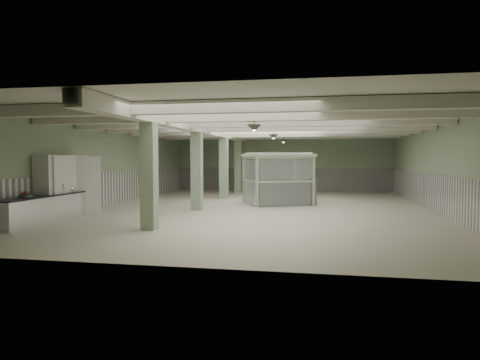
% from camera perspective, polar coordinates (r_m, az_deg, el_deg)
% --- Properties ---
extents(floor, '(20.00, 20.00, 0.00)m').
position_cam_1_polar(floor, '(18.25, 2.72, -3.78)').
color(floor, beige).
rests_on(floor, ground).
extents(ceiling, '(14.00, 20.00, 0.02)m').
position_cam_1_polar(ceiling, '(18.18, 2.75, 7.56)').
color(ceiling, silver).
rests_on(ceiling, wall_back).
extents(wall_back, '(14.00, 0.02, 3.60)m').
position_cam_1_polar(wall_back, '(28.07, 5.54, 2.27)').
color(wall_back, '#91A080').
rests_on(wall_back, floor).
extents(wall_front, '(14.00, 0.02, 3.60)m').
position_cam_1_polar(wall_front, '(8.34, -6.75, 0.55)').
color(wall_front, '#91A080').
rests_on(wall_front, floor).
extents(wall_left, '(0.02, 20.00, 3.60)m').
position_cam_1_polar(wall_left, '(20.31, -17.24, 1.87)').
color(wall_left, '#91A080').
rests_on(wall_left, floor).
extents(wall_right, '(0.02, 20.00, 3.60)m').
position_cam_1_polar(wall_right, '(18.51, 24.74, 1.63)').
color(wall_right, '#91A080').
rests_on(wall_right, floor).
extents(wainscot_left, '(0.05, 19.90, 1.50)m').
position_cam_1_polar(wainscot_left, '(20.34, -17.13, -1.09)').
color(wainscot_left, white).
rests_on(wainscot_left, floor).
extents(wainscot_right, '(0.05, 19.90, 1.50)m').
position_cam_1_polar(wainscot_right, '(18.56, 24.59, -1.61)').
color(wainscot_right, white).
rests_on(wainscot_right, floor).
extents(wainscot_back, '(13.90, 0.05, 1.50)m').
position_cam_1_polar(wainscot_back, '(28.07, 5.53, 0.12)').
color(wainscot_back, white).
rests_on(wainscot_back, floor).
extents(girder, '(0.45, 19.90, 0.40)m').
position_cam_1_polar(girder, '(18.67, -4.93, 6.76)').
color(girder, beige).
rests_on(girder, ceiling).
extents(beam_a, '(13.90, 0.35, 0.32)m').
position_cam_1_polar(beam_a, '(10.82, -2.79, 9.72)').
color(beam_a, beige).
rests_on(beam_a, ceiling).
extents(beam_b, '(13.90, 0.35, 0.32)m').
position_cam_1_polar(beam_b, '(13.25, -0.26, 8.49)').
color(beam_b, beige).
rests_on(beam_b, ceiling).
extents(beam_c, '(13.90, 0.35, 0.32)m').
position_cam_1_polar(beam_c, '(15.70, 1.48, 7.63)').
color(beam_c, beige).
rests_on(beam_c, ceiling).
extents(beam_d, '(13.90, 0.35, 0.32)m').
position_cam_1_polar(beam_d, '(18.17, 2.74, 7.00)').
color(beam_d, beige).
rests_on(beam_d, ceiling).
extents(beam_e, '(13.90, 0.35, 0.32)m').
position_cam_1_polar(beam_e, '(20.64, 3.70, 6.51)').
color(beam_e, beige).
rests_on(beam_e, ceiling).
extents(beam_f, '(13.90, 0.35, 0.32)m').
position_cam_1_polar(beam_f, '(23.12, 4.46, 6.13)').
color(beam_f, beige).
rests_on(beam_f, ceiling).
extents(beam_g, '(13.90, 0.35, 0.32)m').
position_cam_1_polar(beam_g, '(25.61, 5.06, 5.82)').
color(beam_g, beige).
rests_on(beam_g, ceiling).
extents(column_a, '(0.42, 0.42, 3.60)m').
position_cam_1_polar(column_a, '(12.96, -12.03, 1.37)').
color(column_a, '#90A887').
rests_on(column_a, floor).
extents(column_b, '(0.42, 0.42, 3.60)m').
position_cam_1_polar(column_b, '(17.68, -5.78, 1.84)').
color(column_b, '#90A887').
rests_on(column_b, floor).
extents(column_c, '(0.42, 0.42, 3.60)m').
position_cam_1_polar(column_c, '(22.52, -2.18, 2.10)').
color(column_c, '#90A887').
rests_on(column_c, floor).
extents(column_d, '(0.42, 0.42, 3.60)m').
position_cam_1_polar(column_d, '(26.43, -0.26, 2.23)').
color(column_d, '#90A887').
rests_on(column_d, floor).
extents(pendant_front, '(0.44, 0.44, 0.22)m').
position_cam_1_polar(pendant_front, '(13.14, 1.90, 6.91)').
color(pendant_front, '#313E2E').
rests_on(pendant_front, ceiling).
extents(pendant_mid, '(0.44, 0.44, 0.22)m').
position_cam_1_polar(pendant_mid, '(18.58, 4.49, 5.76)').
color(pendant_mid, '#313E2E').
rests_on(pendant_mid, ceiling).
extents(pendant_back, '(0.44, 0.44, 0.22)m').
position_cam_1_polar(pendant_back, '(23.55, 5.80, 5.17)').
color(pendant_back, '#313E2E').
rests_on(pendant_back, ceiling).
extents(prep_counter, '(0.86, 4.93, 0.91)m').
position_cam_1_polar(prep_counter, '(15.93, -24.03, -3.36)').
color(prep_counter, silver).
rests_on(prep_counter, floor).
extents(pitcher_near, '(0.22, 0.25, 0.28)m').
position_cam_1_polar(pitcher_near, '(17.30, -20.26, -0.87)').
color(pitcher_near, silver).
rests_on(pitcher_near, prep_counter).
extents(pitcher_far, '(0.29, 0.30, 0.30)m').
position_cam_1_polar(pitcher_far, '(16.67, -21.63, -1.00)').
color(pitcher_far, silver).
rests_on(pitcher_far, prep_counter).
extents(veg_colander, '(0.50, 0.50, 0.20)m').
position_cam_1_polar(veg_colander, '(14.94, -26.74, -1.75)').
color(veg_colander, '#3D3D42').
rests_on(veg_colander, prep_counter).
extents(orange_bowl, '(0.30, 0.30, 0.09)m').
position_cam_1_polar(orange_bowl, '(16.89, -21.21, -1.30)').
color(orange_bowl, '#B2B2B7').
rests_on(orange_bowl, prep_counter).
extents(walkin_cooler, '(1.12, 2.50, 2.29)m').
position_cam_1_polar(walkin_cooler, '(16.70, -22.48, -0.69)').
color(walkin_cooler, silver).
rests_on(walkin_cooler, floor).
extents(guard_booth, '(3.65, 3.44, 2.39)m').
position_cam_1_polar(guard_booth, '(19.95, 5.01, 1.43)').
color(guard_booth, '#A9BE98').
rests_on(guard_booth, floor).
extents(filing_cabinet, '(0.52, 0.63, 1.18)m').
position_cam_1_polar(filing_cabinet, '(19.67, 9.43, -1.59)').
color(filing_cabinet, '#555849').
rests_on(filing_cabinet, floor).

